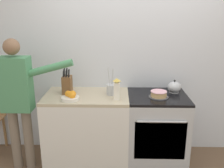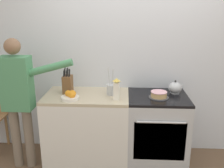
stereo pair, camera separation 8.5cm
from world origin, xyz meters
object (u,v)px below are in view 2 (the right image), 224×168
(fruit_bowl, at_px, (70,96))
(milk_carton, at_px, (116,89))
(stove_range, at_px, (156,129))
(knife_block, at_px, (68,84))
(utensil_crock, at_px, (111,89))
(person_baker, at_px, (18,94))
(layer_cake, at_px, (159,95))
(tea_kettle, at_px, (175,88))

(fruit_bowl, bearing_deg, milk_carton, 2.05)
(stove_range, height_order, knife_block, knife_block)
(stove_range, distance_m, utensil_crock, 0.77)
(knife_block, distance_m, utensil_crock, 0.54)
(person_baker, bearing_deg, knife_block, 35.31)
(layer_cake, height_order, milk_carton, milk_carton)
(utensil_crock, xyz_separation_m, person_baker, (-1.06, -0.21, -0.01))
(layer_cake, height_order, tea_kettle, tea_kettle)
(stove_range, xyz_separation_m, tea_kettle, (0.22, 0.13, 0.51))
(person_baker, bearing_deg, layer_cake, 13.74)
(stove_range, relative_size, person_baker, 0.56)
(utensil_crock, bearing_deg, layer_cake, -7.85)
(layer_cake, relative_size, knife_block, 0.74)
(utensil_crock, distance_m, fruit_bowl, 0.49)
(tea_kettle, relative_size, utensil_crock, 0.59)
(knife_block, relative_size, person_baker, 0.20)
(fruit_bowl, relative_size, milk_carton, 0.82)
(stove_range, relative_size, utensil_crock, 2.59)
(utensil_crock, xyz_separation_m, milk_carton, (0.07, -0.16, 0.05))
(utensil_crock, height_order, person_baker, person_baker)
(fruit_bowl, distance_m, milk_carton, 0.54)
(tea_kettle, bearing_deg, fruit_bowl, -166.87)
(fruit_bowl, bearing_deg, knife_block, 109.36)
(fruit_bowl, bearing_deg, utensil_crock, 21.93)
(utensil_crock, bearing_deg, knife_block, 174.98)
(layer_cake, distance_m, tea_kettle, 0.29)
(stove_range, height_order, utensil_crock, utensil_crock)
(layer_cake, relative_size, person_baker, 0.15)
(layer_cake, relative_size, tea_kettle, 1.16)
(layer_cake, height_order, utensil_crock, utensil_crock)
(layer_cake, distance_m, knife_block, 1.12)
(layer_cake, distance_m, milk_carton, 0.51)
(stove_range, xyz_separation_m, fruit_bowl, (-1.03, -0.17, 0.48))
(stove_range, bearing_deg, milk_carton, -163.60)
(utensil_crock, height_order, milk_carton, utensil_crock)
(utensil_crock, relative_size, fruit_bowl, 1.64)
(milk_carton, xyz_separation_m, person_baker, (-1.13, -0.04, -0.06))
(tea_kettle, relative_size, knife_block, 0.64)
(layer_cake, bearing_deg, knife_block, 173.52)
(stove_range, relative_size, fruit_bowl, 4.26)
(tea_kettle, bearing_deg, layer_cake, -140.13)
(stove_range, bearing_deg, tea_kettle, 29.69)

